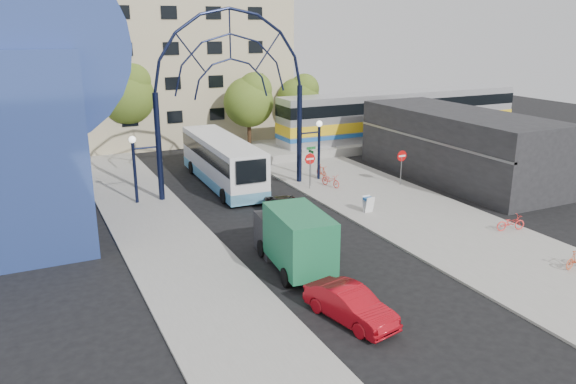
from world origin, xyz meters
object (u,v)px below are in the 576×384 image
red_sedan (350,305)px  bike_near_b (322,172)px  tree_north_c (300,97)px  black_suv (285,209)px  sandwich_board (368,202)px  bike_far_b (576,259)px  tree_north_a (250,99)px  city_bus (222,161)px  street_name_sign (311,158)px  bike_near_a (331,180)px  green_truck (293,238)px  bike_far_a (511,223)px  tree_north_b (127,93)px  stop_sign (310,162)px  do_not_enter_sign (402,159)px  gateway_arch (231,64)px  train_car (402,114)px

red_sedan → bike_near_b: size_ratio=2.42×
tree_north_c → black_suv: size_ratio=1.49×
sandwich_board → bike_far_b: 11.80m
tree_north_a → city_bus: 12.01m
street_name_sign → bike_near_a: bearing=-35.0°
green_truck → bike_far_a: green_truck is taller
tree_north_c → black_suv: tree_north_c is taller
street_name_sign → tree_north_b: (-9.08, 17.33, 3.14)m
stop_sign → street_name_sign: size_ratio=0.89×
city_bus → tree_north_b: bearing=107.2°
do_not_enter_sign → tree_north_a: bearing=107.0°
sandwich_board → tree_north_a: bearing=88.5°
gateway_arch → do_not_enter_sign: 13.43m
sandwich_board → bike_near_a: bearing=82.6°
do_not_enter_sign → tree_north_c: 18.11m
tree_north_b → tree_north_c: bearing=-7.1°
train_car → tree_north_a: 14.52m
gateway_arch → tree_north_b: (-3.88, 15.93, -3.29)m
gateway_arch → train_car: gateway_arch is taller
green_truck → do_not_enter_sign: bearing=40.5°
tree_north_c → stop_sign: bearing=-114.7°
train_car → bike_far_b: bearing=-110.7°
city_bus → tree_north_c: bearing=46.1°
green_truck → bike_far_b: bearing=-21.8°
city_bus → bike_near_b: city_bus is taller
stop_sign → city_bus: 6.39m
stop_sign → green_truck: size_ratio=0.41×
do_not_enter_sign → tree_north_b: tree_north_b is taller
do_not_enter_sign → bike_far_b: bearing=-94.7°
red_sedan → bike_far_b: (11.93, -0.62, -0.10)m
tree_north_c → red_sedan: (-14.30, -32.38, -3.60)m
do_not_enter_sign → bike_near_b: size_ratio=1.47×
bike_near_b → green_truck: bearing=-120.0°
street_name_sign → black_suv: street_name_sign is taller
bike_far_a → black_suv: bearing=67.1°
city_bus → bike_near_a: 7.85m
tree_north_a → green_truck: size_ratio=1.16×
tree_north_b → bike_far_b: (13.63, -35.00, -4.70)m
tree_north_c → bike_near_b: (-5.28, -13.94, -3.65)m
stop_sign → bike_far_a: bearing=-63.2°
green_truck → city_bus: bearing=88.9°
tree_north_b → black_suv: (4.53, -22.62, -4.66)m
tree_north_a → bike_far_a: 26.76m
tree_north_c → bike_far_a: (-1.22, -28.02, -3.72)m
black_suv → green_truck: bearing=-98.5°
train_car → tree_north_c: size_ratio=3.86×
bike_near_a → bike_far_b: size_ratio=1.15×
bike_near_a → tree_north_a: bearing=76.7°
sandwich_board → red_sedan: 13.01m
gateway_arch → tree_north_b: bearing=103.7°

